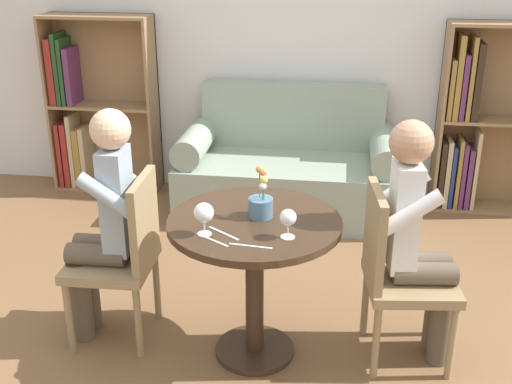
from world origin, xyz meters
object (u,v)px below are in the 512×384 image
at_px(wine_glass_left, 204,214).
at_px(wine_glass_right, 288,219).
at_px(chair_right, 397,269).
at_px(bookshelf_right, 480,124).
at_px(person_left, 104,223).
at_px(bookshelf_left, 91,110).
at_px(chair_left, 124,252).
at_px(person_right, 418,238).
at_px(couch, 289,171).
at_px(flower_vase, 261,204).

height_order(wine_glass_left, wine_glass_right, wine_glass_left).
relative_size(chair_right, wine_glass_left, 5.97).
distance_m(bookshelf_right, person_left, 2.96).
xyz_separation_m(bookshelf_left, chair_left, (0.95, -2.02, -0.15)).
xyz_separation_m(bookshelf_right, chair_left, (-2.07, -2.02, -0.16)).
bearing_deg(person_right, couch, 16.96).
bearing_deg(person_left, couch, 154.89).
height_order(chair_right, person_right, person_right).
bearing_deg(wine_glass_left, person_right, 16.01).
height_order(bookshelf_right, wine_glass_right, bookshelf_right).
distance_m(chair_left, flower_vase, 0.77).
bearing_deg(wine_glass_right, bookshelf_left, 128.74).
relative_size(bookshelf_right, person_left, 1.13).
bearing_deg(chair_left, wine_glass_left, 61.21).
relative_size(bookshelf_right, wine_glass_left, 9.29).
distance_m(person_right, wine_glass_right, 0.67).
xyz_separation_m(wine_glass_left, wine_glass_right, (0.37, 0.02, -0.01)).
height_order(bookshelf_right, flower_vase, bookshelf_right).
bearing_deg(bookshelf_left, wine_glass_right, -51.26).
bearing_deg(person_right, chair_left, 84.11).
xyz_separation_m(bookshelf_left, person_left, (0.86, -2.02, 0.01)).
bearing_deg(person_left, bookshelf_right, 131.66).
bearing_deg(bookshelf_right, chair_left, -135.72).
distance_m(wine_glass_left, flower_vase, 0.32).
xyz_separation_m(bookshelf_right, person_left, (-2.16, -2.02, -0.00)).
bearing_deg(person_right, chair_right, 94.70).
bearing_deg(person_right, wine_glass_right, 106.22).
bearing_deg(person_right, bookshelf_left, 43.24).
xyz_separation_m(couch, wine_glass_right, (0.17, -1.98, 0.53)).
relative_size(couch, bookshelf_left, 1.15).
bearing_deg(couch, wine_glass_left, -95.70).
distance_m(chair_right, wine_glass_right, 0.66).
relative_size(couch, person_left, 1.30).
relative_size(couch, person_right, 1.31).
bearing_deg(bookshelf_left, chair_right, -41.01).
relative_size(person_right, wine_glass_right, 9.19).
bearing_deg(flower_vase, chair_left, 178.00).
bearing_deg(wine_glass_left, chair_left, 152.67).
bearing_deg(wine_glass_right, chair_left, 165.05).
height_order(couch, person_right, person_right).
height_order(person_left, flower_vase, person_left).
xyz_separation_m(couch, chair_right, (0.68, -1.74, 0.18)).
height_order(couch, bookshelf_left, bookshelf_left).
distance_m(chair_left, person_right, 1.45).
bearing_deg(bookshelf_right, couch, -169.06).
bearing_deg(bookshelf_left, person_left, -66.89).
height_order(person_right, wine_glass_left, person_right).
bearing_deg(flower_vase, chair_right, 3.14).
distance_m(chair_left, person_left, 0.18).
relative_size(chair_right, person_left, 0.73).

